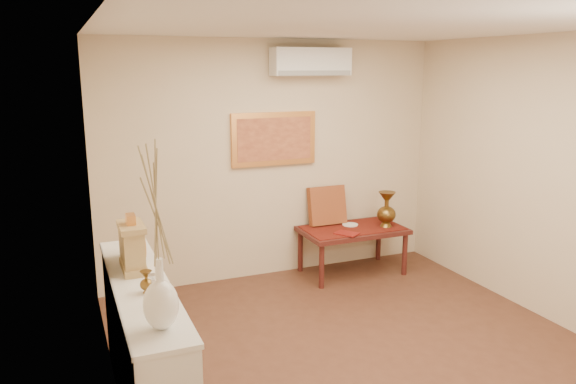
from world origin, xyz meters
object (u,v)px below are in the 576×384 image
display_ledge (144,349)px  low_table (353,234)px  wooden_chest (131,242)px  mantel_clock (133,246)px  white_vase (158,240)px  brass_urn_tall (387,206)px

display_ledge → low_table: (2.67, 1.88, -0.01)m
display_ledge → wooden_chest: 0.81m
wooden_chest → low_table: 3.05m
mantel_clock → low_table: 3.20m
white_vase → low_table: (2.66, 2.63, -1.01)m
mantel_clock → wooden_chest: 0.27m
brass_urn_tall → wooden_chest: (-3.05, -1.25, 0.29)m
low_table → mantel_clock: bearing=-148.8°
wooden_chest → display_ledge: bearing=-91.2°
white_vase → mantel_clock: 1.06m
brass_urn_tall → mantel_clock: mantel_clock is taller
display_ledge → mantel_clock: bearing=91.2°
display_ledge → low_table: size_ratio=1.68×
brass_urn_tall → wooden_chest: bearing=-157.7°
display_ledge → wooden_chest: size_ratio=8.28×
brass_urn_tall → display_ledge: (-3.06, -1.78, -0.32)m
low_table → wooden_chest: bearing=-153.0°
brass_urn_tall → low_table: (-0.39, 0.10, -0.32)m
display_ledge → brass_urn_tall: bearing=30.2°
brass_urn_tall → low_table: size_ratio=0.42×
white_vase → brass_urn_tall: size_ratio=2.04×
mantel_clock → low_table: size_ratio=0.34×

